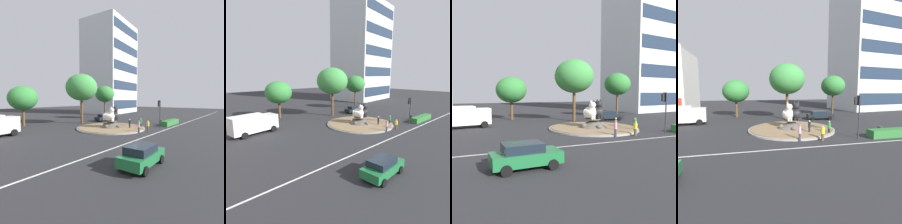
{
  "view_description": "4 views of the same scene",
  "coord_description": "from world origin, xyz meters",
  "views": [
    {
      "loc": [
        -22.67,
        -18.17,
        4.83
      ],
      "look_at": [
        0.04,
        -0.22,
        2.73
      ],
      "focal_mm": 28.59,
      "sensor_mm": 36.0,
      "label": 1
    },
    {
      "loc": [
        -24.39,
        -20.09,
        8.37
      ],
      "look_at": [
        -2.91,
        2.34,
        2.23
      ],
      "focal_mm": 30.36,
      "sensor_mm": 36.0,
      "label": 2
    },
    {
      "loc": [
        -14.93,
        -26.05,
        4.62
      ],
      "look_at": [
        -3.04,
        2.19,
        2.08
      ],
      "focal_mm": 38.43,
      "sensor_mm": 36.0,
      "label": 3
    },
    {
      "loc": [
        -5.69,
        -22.63,
        5.05
      ],
      "look_at": [
        -0.04,
        0.61,
        2.28
      ],
      "focal_mm": 29.1,
      "sensor_mm": 36.0,
      "label": 4
    }
  ],
  "objects": [
    {
      "name": "roundabout_island",
      "position": [
        -0.0,
        0.0,
        0.35
      ],
      "size": [
        11.12,
        11.12,
        1.31
      ],
      "color": "gray",
      "rests_on": "ground"
    },
    {
      "name": "hatchback_near_shophouse",
      "position": [
        7.1,
        7.38,
        0.8
      ],
      "size": [
        4.83,
        2.38,
        1.52
      ],
      "rotation": [
        0.0,
        0.0,
        -0.12
      ],
      "color": "black",
      "rests_on": "ground"
    },
    {
      "name": "delivery_box_truck",
      "position": [
        -15.07,
        7.05,
        1.57
      ],
      "size": [
        6.8,
        3.24,
        2.84
      ],
      "rotation": [
        0.0,
        0.0,
        0.14
      ],
      "color": "silver",
      "rests_on": "ground"
    },
    {
      "name": "third_tree_left",
      "position": [
        -7.52,
        14.11,
        5.0
      ],
      "size": [
        5.06,
        5.06,
        7.17
      ],
      "color": "brown",
      "rests_on": "ground"
    },
    {
      "name": "pedestrian_pink_shirt",
      "position": [
        -0.53,
        -5.57,
        0.97
      ],
      "size": [
        0.31,
        0.31,
        1.79
      ],
      "rotation": [
        0.0,
        0.0,
        5.06
      ],
      "color": "#33384C",
      "rests_on": "ground"
    },
    {
      "name": "traffic_light_mast",
      "position": [
        5.79,
        -5.85,
        3.38
      ],
      "size": [
        0.78,
        0.46,
        4.6
      ],
      "rotation": [
        0.0,
        0.0,
        1.4
      ],
      "color": "#2D2D33",
      "rests_on": "ground"
    },
    {
      "name": "ground_plane",
      "position": [
        0.0,
        0.0,
        0.0
      ],
      "size": [
        160.0,
        160.0,
        0.0
      ],
      "primitive_type": "plane",
      "color": "#28282B"
    },
    {
      "name": "clipped_hedge_strip",
      "position": [
        10.25,
        -6.14,
        0.45
      ],
      "size": [
        6.17,
        1.2,
        0.9
      ],
      "primitive_type": "cube",
      "color": "#2D7033",
      "rests_on": "ground"
    },
    {
      "name": "litter_bin",
      "position": [
        9.84,
        -4.45,
        0.45
      ],
      "size": [
        0.56,
        0.56,
        0.9
      ],
      "color": "#2D4233",
      "rests_on": "ground"
    },
    {
      "name": "lane_centreline",
      "position": [
        0.0,
        -7.58,
        0.0
      ],
      "size": [
        112.0,
        0.2,
        0.01
      ],
      "primitive_type": "cube",
      "color": "silver",
      "rests_on": "ground"
    },
    {
      "name": "cat_statue_black",
      "position": [
        0.49,
        -0.1,
        2.24
      ],
      "size": [
        1.59,
        2.53,
        2.53
      ],
      "rotation": [
        0.0,
        0.0,
        -1.56
      ],
      "color": "black",
      "rests_on": "roundabout_island"
    },
    {
      "name": "pedestrian_black_shirt",
      "position": [
        1.51,
        -2.7,
        0.88
      ],
      "size": [
        0.3,
        0.3,
        1.64
      ],
      "rotation": [
        0.0,
        0.0,
        2.72
      ],
      "color": "black",
      "rests_on": "ground"
    },
    {
      "name": "cat_statue_white",
      "position": [
        -0.46,
        -0.06,
        2.18
      ],
      "size": [
        1.58,
        2.51,
        2.39
      ],
      "rotation": [
        0.0,
        0.0,
        -1.44
      ],
      "color": "silver",
      "rests_on": "roundabout_island"
    },
    {
      "name": "second_tree_near_tower",
      "position": [
        1.34,
        8.47,
        7.12
      ],
      "size": [
        6.19,
        6.19,
        9.77
      ],
      "color": "brown",
      "rests_on": "ground"
    },
    {
      "name": "broadleaf_tree_behind_island",
      "position": [
        11.36,
        11.03,
        6.09
      ],
      "size": [
        4.74,
        4.74,
        8.13
      ],
      "color": "brown",
      "rests_on": "ground"
    },
    {
      "name": "office_tower",
      "position": [
        27.88,
        22.51,
        15.54
      ],
      "size": [
        19.72,
        15.24,
        31.08
      ],
      "rotation": [
        0.0,
        0.0,
        0.12
      ],
      "color": "silver",
      "rests_on": "ground"
    },
    {
      "name": "pedestrian_green_shirt",
      "position": [
        3.64,
        -3.56,
        0.85
      ],
      "size": [
        0.37,
        0.37,
        1.63
      ],
      "rotation": [
        0.0,
        0.0,
        5.3
      ],
      "color": "black",
      "rests_on": "ground"
    },
    {
      "name": "pedestrian_yellow_shirt",
      "position": [
        1.85,
        -5.78,
        0.81
      ],
      "size": [
        0.4,
        0.4,
        1.56
      ],
      "rotation": [
        0.0,
        0.0,
        2.9
      ],
      "color": "brown",
      "rests_on": "ground"
    }
  ]
}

